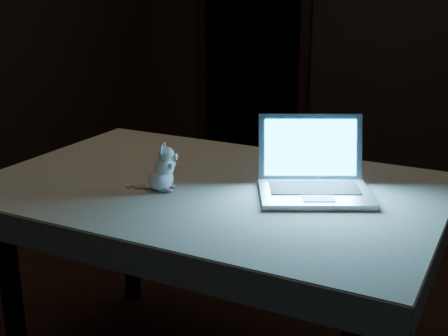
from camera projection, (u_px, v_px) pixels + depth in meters
The scene contains 7 objects.
floor at pixel (222, 305), 2.79m from camera, with size 5.00×5.00×0.00m, color black.
back_wall at pixel (385, 0), 4.48m from camera, with size 4.50×0.04×2.60m, color black.
doorway at pixel (253, 27), 5.06m from camera, with size 1.06×0.36×2.13m, color black, non-canonical shape.
table at pixel (211, 286), 2.17m from camera, with size 1.44×0.92×0.77m, color black, non-canonical shape.
tablecloth at pixel (206, 202), 2.02m from camera, with size 1.54×1.02×0.10m, color beige, non-canonical shape.
laptop at pixel (317, 161), 1.90m from camera, with size 0.35×0.31×0.24m, color silver, non-canonical shape.
plush_mouse at pixel (161, 167), 1.97m from camera, with size 0.12×0.12×0.16m, color white, non-canonical shape.
Camera 1 is at (1.21, -2.15, 1.45)m, focal length 48.00 mm.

